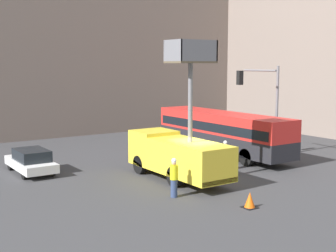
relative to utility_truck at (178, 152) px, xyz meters
name	(u,v)px	position (x,y,z in m)	size (l,w,h in m)	color
ground_plane	(199,181)	(0.78, -0.89, -1.54)	(120.00, 120.00, 0.00)	#38383A
building_backdrop_far	(45,36)	(0.78, 22.63, 7.28)	(44.00, 10.00, 17.63)	gray
utility_truck	(178,152)	(0.00, 0.00, 0.00)	(2.29, 7.03, 7.43)	yellow
city_bus	(222,130)	(6.65, 4.13, 0.21)	(2.52, 11.62, 2.93)	#232328
traffic_light_pole	(264,96)	(8.21, 1.77, 2.60)	(3.42, 3.16, 6.13)	slate
road_worker_near_truck	(174,178)	(-2.07, -2.65, -0.59)	(0.38, 0.38, 1.88)	navy
road_worker_directing	(225,156)	(3.62, 0.29, -0.64)	(0.38, 0.38, 1.79)	navy
traffic_cone_near_truck	(250,201)	(-0.25, -5.85, -1.21)	(0.61, 0.61, 0.69)	black
parked_car_curbside	(31,161)	(-6.09, 6.02, -0.82)	(1.82, 4.38, 1.39)	silver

